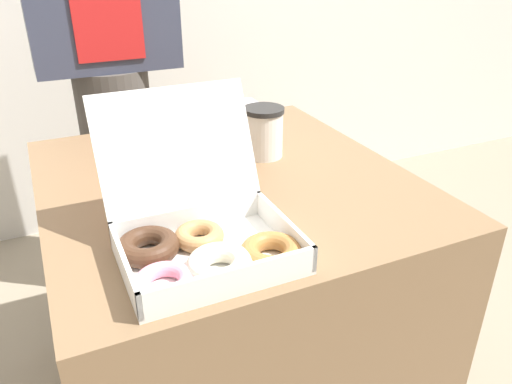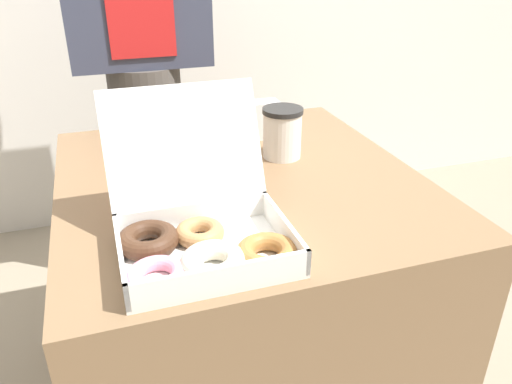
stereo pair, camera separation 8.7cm
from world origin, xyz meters
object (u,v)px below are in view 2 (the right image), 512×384
at_px(donut_box, 199,235).
at_px(person_customer, 141,51).
at_px(napkin_holder, 259,120).
at_px(coffee_cup, 282,133).

relative_size(donut_box, person_customer, 0.21).
distance_m(donut_box, person_customer, 1.01).
bearing_deg(napkin_holder, donut_box, -118.56).
bearing_deg(coffee_cup, donut_box, -128.52).
bearing_deg(napkin_holder, person_customer, 118.44).
relative_size(coffee_cup, napkin_holder, 1.15).
height_order(donut_box, person_customer, person_customer).
height_order(donut_box, napkin_holder, donut_box).
bearing_deg(person_customer, coffee_cup, -66.60).
xyz_separation_m(donut_box, napkin_holder, (0.29, 0.52, 0.01)).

